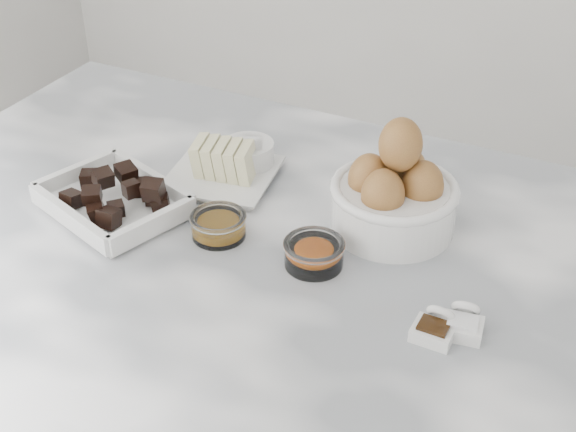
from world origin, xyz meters
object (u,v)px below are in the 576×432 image
(sugar_ramekin, at_px, (248,155))
(chocolate_dish, at_px, (112,197))
(egg_bowl, at_px, (394,194))
(salt_spoon, at_px, (463,323))
(honey_bowl, at_px, (218,225))
(zest_bowl, at_px, (314,252))
(vanilla_spoon, at_px, (435,327))
(butter_plate, at_px, (220,167))

(sugar_ramekin, bearing_deg, chocolate_dish, -122.62)
(egg_bowl, relative_size, salt_spoon, 2.80)
(chocolate_dish, bearing_deg, honey_bowl, 4.44)
(honey_bowl, xyz_separation_m, zest_bowl, (0.14, -0.00, 0.00))
(chocolate_dish, relative_size, vanilla_spoon, 4.12)
(sugar_ramekin, distance_m, salt_spoon, 0.45)
(zest_bowl, xyz_separation_m, salt_spoon, (0.21, -0.04, -0.01))
(zest_bowl, bearing_deg, chocolate_dish, -177.77)
(butter_plate, xyz_separation_m, honey_bowl, (0.07, -0.13, -0.01))
(chocolate_dish, distance_m, zest_bowl, 0.31)
(egg_bowl, distance_m, salt_spoon, 0.22)
(butter_plate, distance_m, honey_bowl, 0.14)
(butter_plate, relative_size, egg_bowl, 1.00)
(sugar_ramekin, bearing_deg, egg_bowl, -10.98)
(sugar_ramekin, xyz_separation_m, egg_bowl, (0.25, -0.05, 0.03))
(butter_plate, distance_m, salt_spoon, 0.45)
(butter_plate, bearing_deg, chocolate_dish, -124.18)
(chocolate_dish, height_order, butter_plate, butter_plate)
(honey_bowl, xyz_separation_m, vanilla_spoon, (0.32, -0.06, -0.01))
(egg_bowl, bearing_deg, honey_bowl, -148.94)
(chocolate_dish, relative_size, zest_bowl, 2.93)
(vanilla_spoon, bearing_deg, butter_plate, 154.52)
(butter_plate, relative_size, zest_bowl, 2.16)
(zest_bowl, relative_size, vanilla_spoon, 1.40)
(sugar_ramekin, height_order, vanilla_spoon, sugar_ramekin)
(salt_spoon, bearing_deg, sugar_ramekin, 152.08)
(egg_bowl, bearing_deg, butter_plate, 179.18)
(zest_bowl, bearing_deg, honey_bowl, 179.65)
(sugar_ramekin, relative_size, zest_bowl, 0.97)
(butter_plate, xyz_separation_m, egg_bowl, (0.27, -0.00, 0.03))
(sugar_ramekin, height_order, honey_bowl, sugar_ramekin)
(chocolate_dish, xyz_separation_m, egg_bowl, (0.37, 0.14, 0.03))
(chocolate_dish, bearing_deg, egg_bowl, 20.15)
(egg_bowl, distance_m, zest_bowl, 0.14)
(salt_spoon, bearing_deg, chocolate_dish, 177.04)
(sugar_ramekin, relative_size, vanilla_spoon, 1.37)
(vanilla_spoon, distance_m, salt_spoon, 0.03)
(egg_bowl, relative_size, vanilla_spoon, 3.04)
(chocolate_dish, xyz_separation_m, sugar_ramekin, (0.12, 0.18, 0.00))
(honey_bowl, height_order, salt_spoon, salt_spoon)
(egg_bowl, xyz_separation_m, honey_bowl, (-0.20, -0.12, -0.04))
(butter_plate, relative_size, sugar_ramekin, 2.22)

